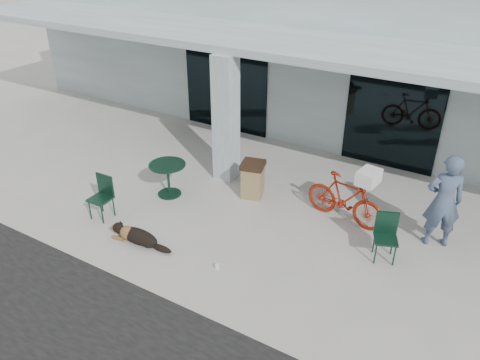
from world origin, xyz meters
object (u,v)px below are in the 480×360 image
Objects in this scene: dog at (139,236)px; cafe_chair_near at (100,198)px; cafe_chair_far_a at (386,239)px; person at (444,201)px; bicycle at (345,199)px; cafe_table_near at (168,179)px; trash_receptacle at (253,179)px.

cafe_chair_near is (-1.32, 0.31, 0.31)m from dog.
cafe_chair_far_a is 0.48× the size of person.
cafe_table_near is (-3.93, -1.06, -0.14)m from bicycle.
cafe_chair_near is 5.95m from cafe_chair_far_a.
cafe_chair_far_a is 1.38m from person.
cafe_chair_near is 3.44m from trash_receptacle.
cafe_chair_far_a reaches higher than dog.
dog is 4.83m from cafe_chair_far_a.
bicycle reaches higher than cafe_chair_near.
trash_receptacle is at bearing 28.81° from cafe_table_near.
cafe_table_near is 5.97m from person.
dog is 1.14× the size of cafe_chair_far_a.
cafe_chair_near reaches higher than cafe_table_near.
cafe_chair_far_a is at bearing 16.15° from dog.
dog is 1.98m from cafe_table_near.
bicycle is 4.37m from dog.
trash_receptacle reaches higher than dog.
bicycle is 5.26m from cafe_chair_near.
person reaches higher than dog.
bicycle is 2.09× the size of cafe_table_near.
cafe_chair_near is at bearing -112.85° from cafe_table_near.
dog is 1.25× the size of cafe_table_near.
bicycle reaches higher than trash_receptacle.
trash_receptacle is at bearing 44.92° from cafe_chair_near.
dog is 3.00m from trash_receptacle.
person is at bearing 21.68° from cafe_chair_near.
cafe_table_near is 0.89× the size of cafe_chair_near.
bicycle is 1.94m from person.
person is (6.46, 2.74, 0.50)m from cafe_chair_near.
trash_receptacle is (-3.32, 0.78, -0.03)m from cafe_chair_far_a.
trash_receptacle is at bearing -20.51° from person.
bicycle is 1.90× the size of cafe_chair_far_a.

